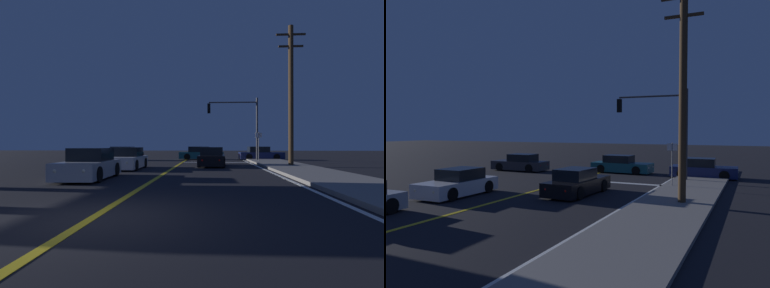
% 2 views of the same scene
% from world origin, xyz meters
% --- Properties ---
extents(sidewalk_right, '(3.20, 39.05, 0.15)m').
position_xyz_m(sidewalk_right, '(7.51, 10.85, 0.07)').
color(sidewalk_right, gray).
rests_on(sidewalk_right, ground).
extents(lane_line_center, '(0.20, 36.88, 0.01)m').
position_xyz_m(lane_line_center, '(0.00, 10.85, 0.01)').
color(lane_line_center, gold).
rests_on(lane_line_center, ground).
extents(lane_line_edge_right, '(0.16, 36.88, 0.01)m').
position_xyz_m(lane_line_edge_right, '(5.66, 10.85, 0.01)').
color(lane_line_edge_right, white).
rests_on(lane_line_edge_right, ground).
extents(stop_bar, '(5.91, 0.50, 0.01)m').
position_xyz_m(stop_bar, '(2.95, 20.20, 0.01)').
color(stop_bar, white).
rests_on(stop_bar, ground).
extents(car_distant_tail_navy, '(4.41, 2.10, 1.34)m').
position_xyz_m(car_distant_tail_navy, '(7.42, 24.97, 0.58)').
color(car_distant_tail_navy, navy).
rests_on(car_distant_tail_navy, ground).
extents(car_lead_oncoming_teal, '(4.57, 1.96, 1.34)m').
position_xyz_m(car_lead_oncoming_teal, '(1.44, 25.35, 0.58)').
color(car_lead_oncoming_teal, '#195960').
rests_on(car_lead_oncoming_teal, ground).
extents(car_mid_block_charcoal, '(4.49, 2.01, 1.34)m').
position_xyz_m(car_mid_block_charcoal, '(-6.32, 23.27, 0.58)').
color(car_mid_block_charcoal, '#2D2D33').
rests_on(car_mid_block_charcoal, ground).
extents(car_parked_curb_white, '(2.00, 4.26, 1.34)m').
position_xyz_m(car_parked_curb_white, '(-2.78, 12.62, 0.58)').
color(car_parked_curb_white, silver).
rests_on(car_parked_curb_white, ground).
extents(car_side_waiting_black, '(1.98, 4.51, 1.34)m').
position_xyz_m(car_side_waiting_black, '(2.50, 15.44, 0.58)').
color(car_side_waiting_black, black).
rests_on(car_side_waiting_black, ground).
extents(traffic_signal_near_right, '(4.67, 0.28, 5.86)m').
position_xyz_m(traffic_signal_near_right, '(5.03, 22.50, 3.95)').
color(traffic_signal_near_right, '#38383D').
rests_on(traffic_signal_near_right, ground).
extents(utility_pole_right, '(1.95, 0.34, 9.55)m').
position_xyz_m(utility_pole_right, '(7.81, 14.92, 4.95)').
color(utility_pole_right, '#42301E').
rests_on(utility_pole_right, ground).
extents(street_sign_corner, '(0.56, 0.10, 2.56)m').
position_xyz_m(street_sign_corner, '(6.41, 19.70, 1.72)').
color(street_sign_corner, slate).
rests_on(street_sign_corner, ground).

